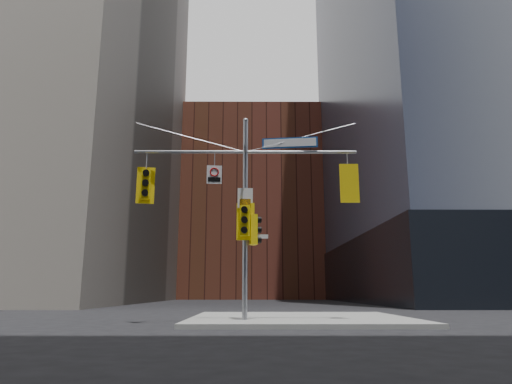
{
  "coord_description": "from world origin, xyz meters",
  "views": [
    {
      "loc": [
        0.31,
        -13.76,
        1.08
      ],
      "look_at": [
        0.38,
        2.0,
        4.52
      ],
      "focal_mm": 32.0,
      "sensor_mm": 36.0,
      "label": 1
    }
  ],
  "objects_px": {
    "traffic_light_pole_front": "(245,221)",
    "street_sign_blade": "(290,143)",
    "traffic_light_east_arm": "(348,184)",
    "traffic_light_pole_side": "(254,230)",
    "signal_assembly": "(245,195)",
    "traffic_light_west_arm": "(146,184)",
    "regulatory_sign_arm": "(214,174)"
  },
  "relations": [
    {
      "from": "street_sign_blade",
      "to": "regulatory_sign_arm",
      "type": "distance_m",
      "value": 2.96
    },
    {
      "from": "traffic_light_east_arm",
      "to": "traffic_light_pole_side",
      "type": "height_order",
      "value": "traffic_light_east_arm"
    },
    {
      "from": "traffic_light_west_arm",
      "to": "street_sign_blade",
      "type": "relative_size",
      "value": 0.67
    },
    {
      "from": "signal_assembly",
      "to": "traffic_light_pole_front",
      "type": "relative_size",
      "value": 6.17
    },
    {
      "from": "signal_assembly",
      "to": "street_sign_blade",
      "type": "relative_size",
      "value": 4.0
    },
    {
      "from": "traffic_light_pole_front",
      "to": "traffic_light_pole_side",
      "type": "bearing_deg",
      "value": 45.83
    },
    {
      "from": "traffic_light_pole_front",
      "to": "street_sign_blade",
      "type": "xyz_separation_m",
      "value": [
        1.61,
        0.27,
        2.9
      ]
    },
    {
      "from": "traffic_light_west_arm",
      "to": "traffic_light_pole_front",
      "type": "xyz_separation_m",
      "value": [
        3.55,
        -0.28,
        -1.35
      ]
    },
    {
      "from": "traffic_light_west_arm",
      "to": "street_sign_blade",
      "type": "distance_m",
      "value": 5.38
    },
    {
      "from": "signal_assembly",
      "to": "traffic_light_east_arm",
      "type": "bearing_deg",
      "value": 0.01
    },
    {
      "from": "regulatory_sign_arm",
      "to": "traffic_light_pole_front",
      "type": "bearing_deg",
      "value": -19.07
    },
    {
      "from": "traffic_light_pole_side",
      "to": "traffic_light_pole_front",
      "type": "bearing_deg",
      "value": 117.82
    },
    {
      "from": "traffic_light_east_arm",
      "to": "regulatory_sign_arm",
      "type": "relative_size",
      "value": 2.09
    },
    {
      "from": "signal_assembly",
      "to": "street_sign_blade",
      "type": "xyz_separation_m",
      "value": [
        1.61,
        0.0,
        1.93
      ]
    },
    {
      "from": "traffic_light_pole_front",
      "to": "signal_assembly",
      "type": "bearing_deg",
      "value": 94.57
    },
    {
      "from": "traffic_light_pole_side",
      "to": "regulatory_sign_arm",
      "type": "bearing_deg",
      "value": 77.96
    },
    {
      "from": "signal_assembly",
      "to": "traffic_light_pole_front",
      "type": "distance_m",
      "value": 1.0
    },
    {
      "from": "traffic_light_pole_side",
      "to": "regulatory_sign_arm",
      "type": "relative_size",
      "value": 1.58
    },
    {
      "from": "signal_assembly",
      "to": "traffic_light_pole_side",
      "type": "height_order",
      "value": "signal_assembly"
    },
    {
      "from": "signal_assembly",
      "to": "street_sign_blade",
      "type": "distance_m",
      "value": 2.51
    },
    {
      "from": "traffic_light_east_arm",
      "to": "traffic_light_pole_side",
      "type": "relative_size",
      "value": 1.32
    },
    {
      "from": "traffic_light_west_arm",
      "to": "street_sign_blade",
      "type": "xyz_separation_m",
      "value": [
        5.15,
        -0.01,
        1.55
      ]
    },
    {
      "from": "traffic_light_pole_front",
      "to": "street_sign_blade",
      "type": "distance_m",
      "value": 3.32
    },
    {
      "from": "traffic_light_pole_side",
      "to": "street_sign_blade",
      "type": "height_order",
      "value": "street_sign_blade"
    },
    {
      "from": "traffic_light_east_arm",
      "to": "traffic_light_pole_front",
      "type": "bearing_deg",
      "value": 4.9
    },
    {
      "from": "signal_assembly",
      "to": "street_sign_blade",
      "type": "height_order",
      "value": "signal_assembly"
    },
    {
      "from": "street_sign_blade",
      "to": "regulatory_sign_arm",
      "type": "bearing_deg",
      "value": -172.53
    },
    {
      "from": "traffic_light_east_arm",
      "to": "traffic_light_pole_front",
      "type": "xyz_separation_m",
      "value": [
        -3.67,
        -0.27,
        -1.35
      ]
    },
    {
      "from": "street_sign_blade",
      "to": "traffic_light_east_arm",
      "type": "bearing_deg",
      "value": 6.88
    },
    {
      "from": "traffic_light_east_arm",
      "to": "regulatory_sign_arm",
      "type": "height_order",
      "value": "traffic_light_east_arm"
    },
    {
      "from": "traffic_light_pole_side",
      "to": "street_sign_blade",
      "type": "relative_size",
      "value": 0.53
    },
    {
      "from": "regulatory_sign_arm",
      "to": "traffic_light_pole_side",
      "type": "bearing_deg",
      "value": -5.04
    }
  ]
}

